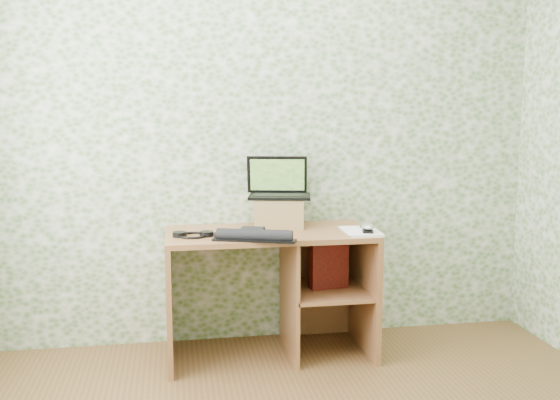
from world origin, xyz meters
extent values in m
plane|color=silver|center=(0.00, 1.75, 1.30)|extent=(3.50, 0.00, 3.50)
cube|color=brown|center=(0.00, 1.44, 0.73)|extent=(1.20, 0.60, 0.03)
cube|color=brown|center=(-0.58, 1.44, 0.36)|extent=(0.03, 0.60, 0.72)
cube|color=brown|center=(0.58, 1.44, 0.36)|extent=(0.03, 0.60, 0.72)
cube|color=brown|center=(0.12, 1.44, 0.36)|extent=(0.02, 0.56, 0.72)
cube|color=brown|center=(0.35, 1.44, 0.38)|extent=(0.46, 0.56, 0.02)
cube|color=brown|center=(0.36, 1.73, 0.36)|extent=(0.48, 0.02, 0.72)
cube|color=olive|center=(0.09, 1.58, 0.84)|extent=(0.34, 0.30, 0.18)
cube|color=black|center=(0.09, 1.58, 0.93)|extent=(0.42, 0.33, 0.02)
cube|color=black|center=(0.09, 1.58, 0.95)|extent=(0.34, 0.20, 0.00)
cube|color=black|center=(0.09, 1.69, 1.06)|extent=(0.37, 0.14, 0.23)
cube|color=#234C15|center=(0.09, 1.68, 1.06)|extent=(0.34, 0.11, 0.20)
cube|color=black|center=(-0.12, 1.29, 0.77)|extent=(0.42, 0.27, 0.03)
cube|color=black|center=(-0.12, 1.29, 0.77)|extent=(0.16, 0.16, 0.05)
cylinder|color=black|center=(-0.12, 1.18, 0.78)|extent=(0.41, 0.20, 0.06)
cube|color=black|center=(-0.12, 1.18, 0.76)|extent=(0.46, 0.23, 0.01)
torus|color=black|center=(-0.44, 1.36, 0.76)|extent=(0.18, 0.18, 0.01)
cylinder|color=black|center=(-0.52, 1.37, 0.76)|extent=(0.08, 0.08, 0.03)
cylinder|color=black|center=(-0.37, 1.35, 0.76)|extent=(0.08, 0.08, 0.03)
cube|color=white|center=(0.52, 1.31, 0.76)|extent=(0.21, 0.30, 0.01)
ellipsoid|color=#BBBBBE|center=(0.54, 1.26, 0.78)|extent=(0.10, 0.13, 0.04)
cylinder|color=black|center=(0.54, 1.35, 0.77)|extent=(0.01, 0.13, 0.01)
cube|color=maroon|center=(0.36, 1.44, 0.53)|extent=(0.24, 0.11, 0.27)
camera|label=1|loc=(-0.55, -2.10, 1.45)|focal=40.00mm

